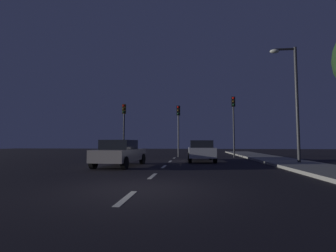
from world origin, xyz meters
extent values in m
plane|color=black|center=(0.00, 7.00, 0.00)|extent=(80.00, 80.00, 0.00)
cube|color=gray|center=(7.50, 7.00, 0.07)|extent=(3.00, 40.00, 0.15)
cube|color=silver|center=(0.00, -1.20, 0.00)|extent=(0.16, 1.60, 0.01)
cube|color=silver|center=(0.00, 2.60, 0.00)|extent=(0.16, 1.60, 0.01)
cube|color=silver|center=(0.00, 6.40, 0.00)|extent=(0.16, 1.60, 0.01)
cube|color=silver|center=(0.00, 10.20, 0.00)|extent=(0.16, 1.60, 0.01)
cube|color=silver|center=(0.00, 14.00, 0.00)|extent=(0.16, 1.60, 0.01)
cylinder|color=black|center=(-4.85, 15.44, 2.47)|extent=(0.14, 0.14, 4.94)
cube|color=#382D0C|center=(-4.85, 15.44, 4.49)|extent=(0.32, 0.24, 0.90)
sphere|color=red|center=(-4.85, 15.28, 4.79)|extent=(0.20, 0.20, 0.20)
sphere|color=#3F2D0C|center=(-4.85, 15.28, 4.49)|extent=(0.20, 0.20, 0.20)
sphere|color=#0C3319|center=(-4.85, 15.28, 4.19)|extent=(0.20, 0.20, 0.20)
cylinder|color=#4C4C51|center=(0.28, 15.44, 2.36)|extent=(0.14, 0.14, 4.72)
cube|color=black|center=(0.28, 15.44, 4.27)|extent=(0.32, 0.24, 0.90)
sphere|color=red|center=(0.28, 15.28, 4.57)|extent=(0.20, 0.20, 0.20)
sphere|color=#3F2D0C|center=(0.28, 15.28, 4.27)|extent=(0.20, 0.20, 0.20)
sphere|color=#0C3319|center=(0.28, 15.28, 3.97)|extent=(0.20, 0.20, 0.20)
cylinder|color=#2D2D30|center=(5.26, 15.44, 2.73)|extent=(0.14, 0.14, 5.47)
cube|color=black|center=(5.26, 15.44, 5.02)|extent=(0.32, 0.24, 0.90)
sphere|color=red|center=(5.26, 15.28, 5.32)|extent=(0.20, 0.20, 0.20)
sphere|color=#3F2D0C|center=(5.26, 15.28, 5.02)|extent=(0.20, 0.20, 0.20)
sphere|color=#0C3319|center=(5.26, 15.28, 4.72)|extent=(0.20, 0.20, 0.20)
cube|color=silver|center=(2.15, 10.45, 0.65)|extent=(1.81, 4.14, 0.65)
cube|color=black|center=(2.15, 10.25, 1.22)|extent=(1.55, 1.88, 0.49)
cylinder|color=black|center=(1.31, 11.93, 0.32)|extent=(0.24, 0.65, 0.64)
cylinder|color=black|center=(2.90, 11.97, 0.32)|extent=(0.24, 0.65, 0.64)
cylinder|color=black|center=(1.39, 8.93, 0.32)|extent=(0.24, 0.65, 0.64)
cylinder|color=black|center=(2.98, 8.97, 0.32)|extent=(0.24, 0.65, 0.64)
cube|color=gray|center=(-2.41, 6.30, 0.63)|extent=(2.07, 4.29, 0.62)
cube|color=black|center=(-2.42, 6.09, 1.19)|extent=(1.68, 1.99, 0.51)
cylinder|color=black|center=(-3.10, 7.89, 0.32)|extent=(0.27, 0.66, 0.64)
cylinder|color=black|center=(-1.47, 7.77, 0.32)|extent=(0.27, 0.66, 0.64)
cylinder|color=black|center=(-3.34, 4.84, 0.32)|extent=(0.27, 0.66, 0.64)
cylinder|color=black|center=(-1.71, 4.71, 0.32)|extent=(0.27, 0.66, 0.64)
cylinder|color=#2D2D30|center=(7.80, 8.25, 3.55)|extent=(0.18, 0.18, 7.09)
cube|color=black|center=(7.20, 8.25, 6.99)|extent=(1.20, 0.10, 0.10)
ellipsoid|color=silver|center=(6.60, 8.25, 6.89)|extent=(0.56, 0.36, 0.24)
camera|label=1|loc=(1.55, -6.84, 1.29)|focal=26.00mm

